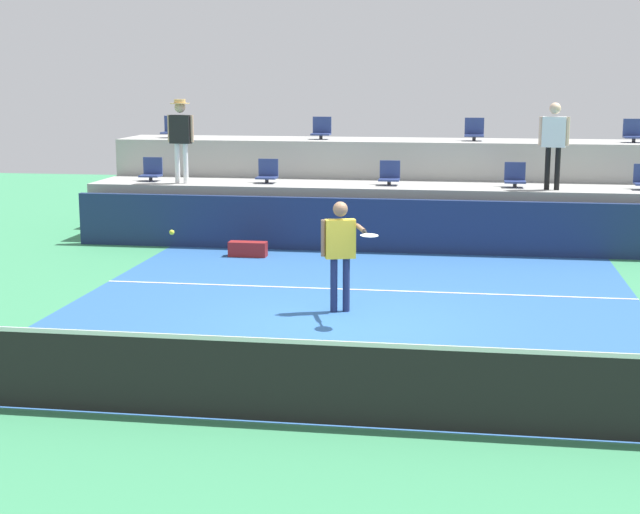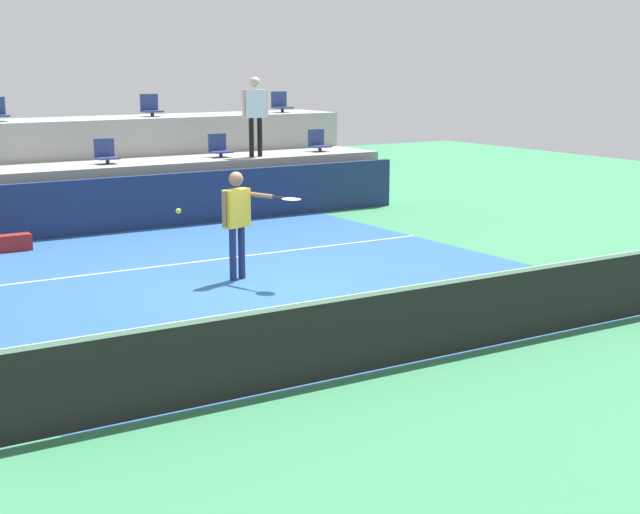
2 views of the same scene
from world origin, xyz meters
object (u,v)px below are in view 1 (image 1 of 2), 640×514
Objects in this scene: stadium_chair_lower_far_left at (152,171)px; equipment_bag at (248,249)px; stadium_chair_upper_left at (321,130)px; spectator_in_white at (554,137)px; spectator_with_hat at (181,131)px; stadium_chair_upper_right at (474,131)px; stadium_chair_lower_right at (515,177)px; tennis_ball at (172,232)px; stadium_chair_upper_far_left at (172,129)px; stadium_chair_lower_center at (390,175)px; stadium_chair_lower_left at (268,173)px; tennis_player at (341,245)px; stadium_chair_upper_far_right at (634,133)px.

equipment_bag is at bearing -38.61° from stadium_chair_lower_far_left.
spectator_in_white is at bearing -22.97° from stadium_chair_upper_left.
stadium_chair_upper_right is at bearing 19.11° from spectator_with_hat.
spectator_in_white reaches higher than stadium_chair_lower_right.
stadium_chair_lower_far_left is 7.65× the size of tennis_ball.
stadium_chair_upper_far_left is 10.90m from tennis_ball.
equipment_bag is (-2.65, -2.15, -1.31)m from stadium_chair_lower_center.
equipment_bag is at bearing -88.90° from stadium_chair_lower_left.
stadium_chair_lower_far_left is 0.30× the size of tennis_player.
stadium_chair_lower_far_left is 1.00× the size of stadium_chair_lower_center.
stadium_chair_lower_center is 2.65m from stadium_chair_lower_right.
tennis_player reaches higher than tennis_ball.
spectator_with_hat is (-1.84, -0.38, 0.91)m from stadium_chair_lower_left.
stadium_chair_upper_far_left is at bearing 92.12° from stadium_chair_lower_far_left.
tennis_player is 0.94× the size of spectator_with_hat.
tennis_player is (-0.19, -6.41, -0.42)m from stadium_chair_lower_center.
stadium_chair_upper_far_right is 0.68× the size of equipment_bag.
stadium_chair_upper_left is at bearing 157.03° from spectator_in_white.
stadium_chair_lower_far_left is 1.00× the size of stadium_chair_upper_far_left.
stadium_chair_upper_left is (-4.42, 1.80, 0.85)m from stadium_chair_lower_right.
tennis_player is at bearing -113.92° from stadium_chair_lower_right.
stadium_chair_upper_right is (1.78, 1.80, 0.85)m from stadium_chair_lower_center.
spectator_with_hat reaches higher than stadium_chair_upper_far_right.
stadium_chair_upper_left is 10.41m from tennis_ball.
stadium_chair_upper_right is at bearing 41.74° from equipment_bag.
stadium_chair_upper_left is (3.64, 0.00, 0.00)m from stadium_chair_upper_far_left.
stadium_chair_lower_left is at bearing -167.30° from stadium_chair_upper_far_right.
tennis_ball is (3.19, -8.57, 0.08)m from stadium_chair_lower_far_left.
stadium_chair_upper_far_left is 0.29× the size of spectator_in_white.
spectator_in_white reaches higher than tennis_ball.
stadium_chair_lower_center is 4.63m from spectator_with_hat.
stadium_chair_upper_far_left is (-2.72, 1.80, 0.85)m from stadium_chair_lower_left.
tennis_ball is at bearing -92.09° from stadium_chair_upper_left.
spectator_in_white reaches higher than stadium_chair_upper_far_left.
tennis_ball is at bearing -69.57° from stadium_chair_lower_far_left.
stadium_chair_lower_right is (7.99, 0.00, 0.00)m from stadium_chair_lower_far_left.
stadium_chair_upper_far_left is 3.64m from stadium_chair_upper_left.
stadium_chair_upper_right is at bearing 69.27° from tennis_ball.
stadium_chair_lower_center is at bearing 0.00° from stadium_chair_lower_far_left.
spectator_with_hat is (-2.76, -2.18, 0.06)m from stadium_chair_upper_left.
tennis_player is at bearing -120.68° from spectator_in_white.
stadium_chair_upper_far_right is at bearing 0.00° from stadium_chair_upper_left.
tennis_ball is (-3.93, -10.37, -0.77)m from stadium_chair_upper_right.
equipment_bag is (-4.43, -3.95, -2.16)m from stadium_chair_upper_right.
stadium_chair_lower_left is 0.68× the size of equipment_bag.
stadium_chair_lower_right is at bearing 0.00° from stadium_chair_lower_far_left.
stadium_chair_lower_left is 3.37m from stadium_chair_upper_far_left.
stadium_chair_upper_far_left and stadium_chair_upper_right have the same top height.
stadium_chair_lower_center is 3.65m from equipment_bag.
stadium_chair_upper_far_right is at bearing 12.53° from spectator_with_hat.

